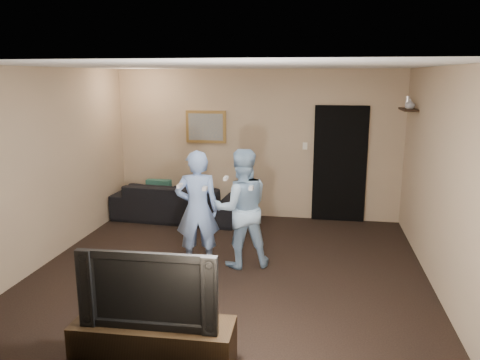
% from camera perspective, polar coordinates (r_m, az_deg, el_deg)
% --- Properties ---
extents(ground, '(5.00, 5.00, 0.00)m').
position_cam_1_polar(ground, '(6.21, -1.25, -10.98)').
color(ground, black).
rests_on(ground, ground).
extents(ceiling, '(5.00, 5.00, 0.04)m').
position_cam_1_polar(ceiling, '(5.70, -1.38, 13.75)').
color(ceiling, silver).
rests_on(ceiling, wall_back).
extents(wall_back, '(5.00, 0.04, 2.60)m').
position_cam_1_polar(wall_back, '(8.25, 2.01, 4.34)').
color(wall_back, tan).
rests_on(wall_back, ground).
extents(wall_front, '(5.00, 0.04, 2.60)m').
position_cam_1_polar(wall_front, '(3.49, -9.24, -7.49)').
color(wall_front, tan).
rests_on(wall_front, ground).
extents(wall_left, '(0.04, 5.00, 2.60)m').
position_cam_1_polar(wall_left, '(6.75, -22.64, 1.50)').
color(wall_left, tan).
rests_on(wall_left, ground).
extents(wall_right, '(0.04, 5.00, 2.60)m').
position_cam_1_polar(wall_right, '(5.88, 23.33, -0.07)').
color(wall_right, tan).
rests_on(wall_right, ground).
extents(sofa, '(2.28, 1.02, 0.65)m').
position_cam_1_polar(sofa, '(8.31, -7.60, -2.57)').
color(sofa, black).
rests_on(sofa, ground).
extents(throw_pillow, '(0.44, 0.14, 0.44)m').
position_cam_1_polar(throw_pillow, '(8.38, -9.84, -1.43)').
color(throw_pillow, '#17463C').
rests_on(throw_pillow, sofa).
extents(painting_frame, '(0.72, 0.05, 0.57)m').
position_cam_1_polar(painting_frame, '(8.35, -4.16, 6.49)').
color(painting_frame, olive).
rests_on(painting_frame, wall_back).
extents(painting_canvas, '(0.62, 0.01, 0.47)m').
position_cam_1_polar(painting_canvas, '(8.33, -4.21, 6.47)').
color(painting_canvas, slate).
rests_on(painting_canvas, painting_frame).
extents(doorway, '(0.90, 0.06, 2.00)m').
position_cam_1_polar(doorway, '(8.20, 12.06, 1.89)').
color(doorway, black).
rests_on(doorway, ground).
extents(light_switch, '(0.08, 0.02, 0.12)m').
position_cam_1_polar(light_switch, '(8.15, 7.93, 4.13)').
color(light_switch, silver).
rests_on(light_switch, wall_back).
extents(wall_shelf, '(0.20, 0.60, 0.03)m').
position_cam_1_polar(wall_shelf, '(7.52, 19.84, 8.09)').
color(wall_shelf, black).
rests_on(wall_shelf, wall_right).
extents(shelf_vase, '(0.17, 0.17, 0.15)m').
position_cam_1_polar(shelf_vase, '(7.41, 20.03, 8.71)').
color(shelf_vase, '#AEAEB3').
rests_on(shelf_vase, wall_shelf).
extents(shelf_figurine, '(0.06, 0.06, 0.18)m').
position_cam_1_polar(shelf_figurine, '(7.62, 19.76, 8.94)').
color(shelf_figurine, silver).
rests_on(shelf_figurine, wall_shelf).
extents(tv_console, '(1.36, 0.47, 0.48)m').
position_cam_1_polar(tv_console, '(4.23, -10.41, -19.54)').
color(tv_console, black).
rests_on(tv_console, ground).
extents(television, '(1.15, 0.18, 0.66)m').
position_cam_1_polar(television, '(3.96, -10.75, -12.54)').
color(television, black).
rests_on(television, tv_console).
extents(wii_player_left, '(0.65, 0.54, 1.57)m').
position_cam_1_polar(wii_player_left, '(6.11, -5.22, -3.63)').
color(wii_player_left, '#7FA0DD').
rests_on(wii_player_left, ground).
extents(wii_player_right, '(0.92, 0.82, 1.58)m').
position_cam_1_polar(wii_player_right, '(6.13, 0.16, -3.47)').
color(wii_player_right, '#9ABFE0').
rests_on(wii_player_right, ground).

